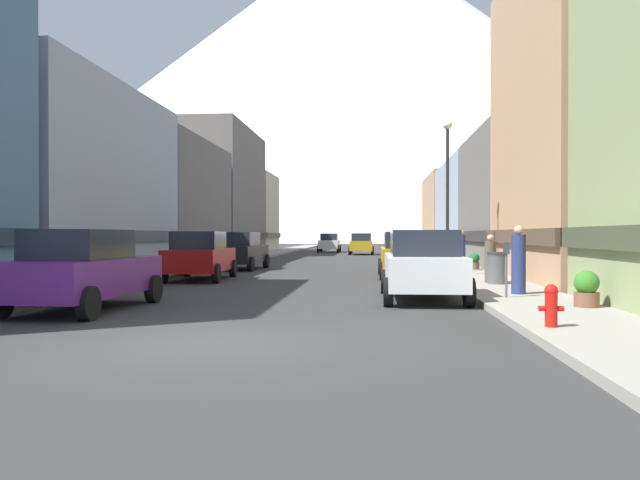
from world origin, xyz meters
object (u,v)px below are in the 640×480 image
Objects in this scene: car_left_1 at (200,256)px; car_right_0 at (423,265)px; fire_hydrant_near at (551,304)px; parking_meter_near at (506,262)px; potted_plant_1 at (587,289)px; trash_bin_right at (497,268)px; streetlamp_right at (448,173)px; car_left_2 at (240,251)px; potted_plant_0 at (474,261)px; car_left_0 at (84,270)px; car_driving_1 at (329,243)px; pedestrian_0 at (461,252)px; car_right_1 at (405,254)px; pedestrian_2 at (519,262)px; car_driving_0 at (361,244)px; pedestrian_1 at (490,261)px.

car_left_1 and car_right_0 have the same top height.
car_right_0 is at bearing 106.47° from fire_hydrant_near.
parking_meter_near reaches higher than potted_plant_1.
trash_bin_right is at bearing 84.38° from fire_hydrant_near.
streetlamp_right reaches higher than trash_bin_right.
car_left_2 is 1.02× the size of car_right_0.
car_right_0 is 12.39m from potted_plant_0.
car_driving_1 is at bearing 87.30° from car_left_0.
trash_bin_right is at bearing 54.39° from car_right_0.
car_left_1 is 2.59× the size of pedestrian_0.
potted_plant_0 is (10.80, -1.45, -0.39)m from car_left_2.
car_right_1 is 2.55× the size of pedestrian_0.
car_right_0 is at bearing -101.06° from streetlamp_right.
car_left_0 is 5.81× the size of potted_plant_1.
potted_plant_0 is at bearing 84.34° from parking_meter_near.
parking_meter_near is at bearing -118.35° from pedestrian_2.
fire_hydrant_near is (9.25, -2.71, -0.37)m from car_left_0.
potted_plant_1 is at bearing -57.05° from parking_meter_near.
potted_plant_1 is 2.98m from pedestrian_2.
car_right_0 is 1.00× the size of car_driving_1.
trash_bin_right reaches higher than fire_hydrant_near.
streetlamp_right reaches higher than car_driving_0.
potted_plant_1 is 0.13× the size of streetlamp_right.
pedestrian_0 is 4.23m from streetlamp_right.
car_right_0 reaches higher than fire_hydrant_near.
trash_bin_right is at bearing -81.81° from car_driving_0.
streetlamp_right is (9.15, 1.46, 3.09)m from car_left_1.
car_left_2 is 21.13m from fire_hydrant_near.
car_right_0 is 2.90× the size of pedestrian_1.
car_driving_1 is 2.89× the size of pedestrian_1.
car_left_0 is at bearing -126.07° from potted_plant_0.
fire_hydrant_near is at bearing -73.53° from car_right_0.
car_right_0 is (7.60, 2.87, 0.00)m from car_left_0.
pedestrian_2 reaches higher than car_driving_0.
fire_hydrant_near is at bearing -16.34° from car_left_0.
potted_plant_0 is 5.57m from streetlamp_right.
car_left_1 is at bearing -100.17° from car_driving_0.
fire_hydrant_near is at bearing -52.49° from car_left_1.
car_left_2 is 6.30× the size of potted_plant_0.
car_left_2 is at bearing 124.18° from parking_meter_near.
car_left_1 reaches higher than trash_bin_right.
car_driving_1 is 33.04m from potted_plant_0.
streetlamp_right reaches higher than car_left_0.
pedestrian_0 reaches higher than car_driving_0.
car_left_0 is at bearing -159.33° from car_right_0.
car_left_0 reaches higher than parking_meter_near.
streetlamp_right is at bearing 90.42° from fire_hydrant_near.
trash_bin_right is at bearing -44.13° from car_left_2.
car_driving_0 is (5.40, 23.14, 0.00)m from car_left_2.
car_right_1 is at bearing 118.65° from pedestrian_1.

